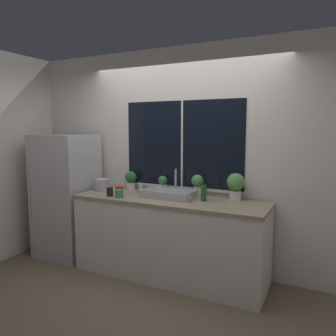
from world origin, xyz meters
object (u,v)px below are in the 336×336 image
Objects in this scene: potted_plant_center_left at (163,184)px; potted_plant_center_right at (197,183)px; potted_plant_far_right at (236,184)px; soap_bottle at (141,188)px; mug_green at (119,194)px; sink at (169,194)px; mug_black at (110,192)px; mug_red at (119,190)px; refrigerator at (66,196)px; potted_plant_far_left at (131,179)px; bottle_tall at (204,192)px; kettle at (102,184)px.

potted_plant_center_right is (0.46, 0.00, 0.05)m from potted_plant_center_left.
potted_plant_far_right reaches higher than soap_bottle.
potted_plant_far_right is 3.19× the size of mug_green.
potted_plant_far_right is (0.72, 0.23, 0.13)m from sink.
mug_black is (-0.26, -0.27, -0.02)m from soap_bottle.
mug_red is at bearing 124.26° from mug_green.
mug_green is (-0.78, -0.47, -0.11)m from potted_plant_center_right.
mug_red is (0.89, -0.03, 0.16)m from refrigerator.
potted_plant_far_right reaches higher than potted_plant_far_left.
refrigerator is 1.53m from sink.
potted_plant_center_right is 2.71× the size of mug_green.
potted_plant_center_left is 2.15× the size of mug_red.
potted_plant_center_right is 1.09× the size of bottle_tall.
potted_plant_far_left reaches higher than mug_black.
refrigerator is at bearing -172.83° from potted_plant_far_right.
kettle is at bearing 5.19° from refrigerator.
potted_plant_far_left reaches higher than kettle.
potted_plant_far_right is at bearing -0.00° from potted_plant_far_left.
soap_bottle is 0.74× the size of bottle_tall.
potted_plant_far_left is at bearing 143.96° from soap_bottle.
potted_plant_center_right is 2.47× the size of mug_black.
potted_plant_center_right is (0.27, 0.23, 0.11)m from sink.
mug_black is at bearing 176.44° from mug_green.
sink is at bearing -179.25° from bottle_tall.
potted_plant_far_left is at bearing 180.00° from potted_plant_center_left.
potted_plant_far_left is at bearing 180.00° from potted_plant_center_right.
potted_plant_far_right is at bearing 18.58° from mug_black.
mug_red is at bearing -175.17° from bottle_tall.
refrigerator is 15.78× the size of mug_black.
mug_black is (-0.66, -0.24, 0.01)m from sink.
refrigerator is 6.39× the size of potted_plant_center_right.
refrigerator is 1.82m from potted_plant_center_right.
sink is at bearing 2.07° from refrigerator.
bottle_tall is 1.06m from mug_red.
soap_bottle reaches higher than kettle.
potted_plant_center_right is 2.60× the size of mug_red.
mug_black is at bearing -37.86° from kettle.
potted_plant_far_left reaches higher than mug_green.
kettle is at bearing -163.14° from potted_plant_center_left.
kettle is (-1.22, -0.23, -0.07)m from potted_plant_center_right.
potted_plant_far_left is 0.50m from mug_green.
kettle is (-0.96, -0.00, 0.04)m from sink.
bottle_tall is at bearing 1.78° from refrigerator.
refrigerator is at bearing -178.22° from bottle_tall.
mug_red is at bearing -13.59° from kettle.
potted_plant_center_right is at bearing 16.57° from soap_bottle.
mug_black is at bearing -160.17° from sink.
potted_plant_center_left is at bearing 160.43° from bottle_tall.
potted_plant_center_right is 0.92m from mug_green.
sink reaches higher than soap_bottle.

